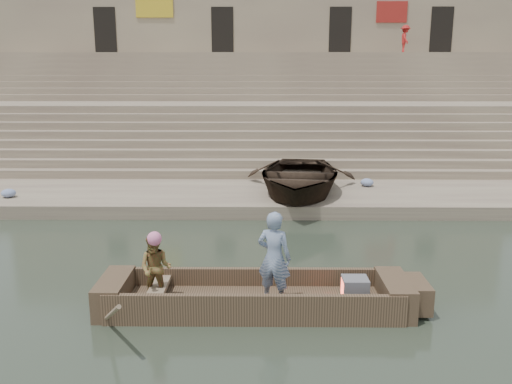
{
  "coord_description": "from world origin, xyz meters",
  "views": [
    {
      "loc": [
        0.31,
        -8.86,
        4.28
      ],
      "look_at": [
        0.2,
        3.61,
        1.4
      ],
      "focal_mm": 37.21,
      "sensor_mm": 36.0,
      "label": 1
    }
  ],
  "objects_px": {
    "standing_man": "(274,258)",
    "television": "(354,288)",
    "pedestrian": "(405,39)",
    "rowing_man": "(156,268)",
    "main_rowboat": "(254,304)",
    "beached_rowboat": "(298,176)"
  },
  "relations": [
    {
      "from": "main_rowboat",
      "to": "beached_rowboat",
      "type": "xyz_separation_m",
      "value": [
        1.32,
        7.72,
        0.84
      ]
    },
    {
      "from": "rowing_man",
      "to": "pedestrian",
      "type": "distance_m",
      "value": 25.1
    },
    {
      "from": "main_rowboat",
      "to": "pedestrian",
      "type": "relative_size",
      "value": 3.22
    },
    {
      "from": "rowing_man",
      "to": "television",
      "type": "bearing_deg",
      "value": 8.39
    },
    {
      "from": "television",
      "to": "pedestrian",
      "type": "height_order",
      "value": "pedestrian"
    },
    {
      "from": "main_rowboat",
      "to": "beached_rowboat",
      "type": "distance_m",
      "value": 7.87
    },
    {
      "from": "rowing_man",
      "to": "standing_man",
      "type": "bearing_deg",
      "value": 5.2
    },
    {
      "from": "standing_man",
      "to": "pedestrian",
      "type": "bearing_deg",
      "value": -88.03
    },
    {
      "from": "rowing_man",
      "to": "television",
      "type": "height_order",
      "value": "rowing_man"
    },
    {
      "from": "rowing_man",
      "to": "beached_rowboat",
      "type": "relative_size",
      "value": 0.23
    },
    {
      "from": "main_rowboat",
      "to": "pedestrian",
      "type": "height_order",
      "value": "pedestrian"
    },
    {
      "from": "pedestrian",
      "to": "rowing_man",
      "type": "bearing_deg",
      "value": 159.67
    },
    {
      "from": "rowing_man",
      "to": "television",
      "type": "xyz_separation_m",
      "value": [
        3.57,
        0.09,
        -0.41
      ]
    },
    {
      "from": "television",
      "to": "pedestrian",
      "type": "distance_m",
      "value": 23.91
    },
    {
      "from": "main_rowboat",
      "to": "pedestrian",
      "type": "xyz_separation_m",
      "value": [
        8.29,
        22.33,
        5.87
      ]
    },
    {
      "from": "standing_man",
      "to": "beached_rowboat",
      "type": "bearing_deg",
      "value": -75.59
    },
    {
      "from": "standing_man",
      "to": "television",
      "type": "height_order",
      "value": "standing_man"
    },
    {
      "from": "rowing_man",
      "to": "main_rowboat",
      "type": "bearing_deg",
      "value": 9.83
    },
    {
      "from": "main_rowboat",
      "to": "rowing_man",
      "type": "distance_m",
      "value": 1.9
    },
    {
      "from": "television",
      "to": "main_rowboat",
      "type": "bearing_deg",
      "value": 180.0
    },
    {
      "from": "standing_man",
      "to": "pedestrian",
      "type": "distance_m",
      "value": 24.35
    },
    {
      "from": "main_rowboat",
      "to": "standing_man",
      "type": "xyz_separation_m",
      "value": [
        0.35,
        -0.15,
        0.95
      ]
    }
  ]
}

